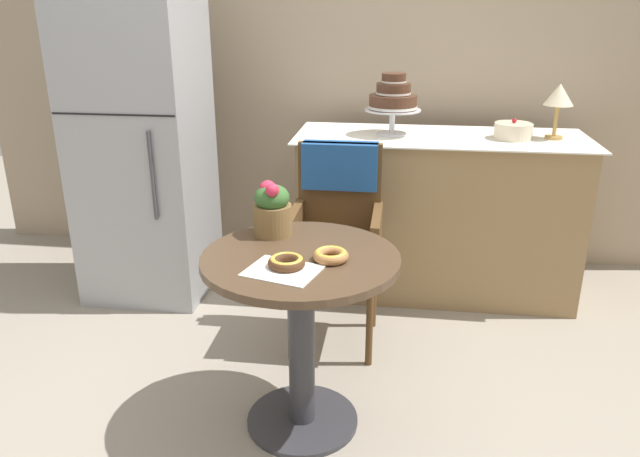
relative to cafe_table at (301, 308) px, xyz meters
The scene contains 13 objects.
ground_plane 0.51m from the cafe_table, ahead, with size 8.00×8.00×0.00m, color gray.
back_wall 2.03m from the cafe_table, 90.00° to the left, with size 4.80×0.10×2.70m, color tan.
cafe_table is the anchor object (origin of this frame).
wicker_chair 0.74m from the cafe_table, 85.65° to the left, with size 0.42×0.45×0.95m.
paper_napkin 0.26m from the cafe_table, 104.47° to the right, with size 0.24×0.19×0.00m, color white.
donut_front 0.26m from the cafe_table, 104.88° to the right, with size 0.13×0.13×0.04m.
donut_mid 0.26m from the cafe_table, 14.70° to the right, with size 0.13×0.13×0.04m.
flower_vase 0.40m from the cafe_table, 125.84° to the left, with size 0.15×0.15×0.22m.
display_counter 1.41m from the cafe_table, 67.07° to the left, with size 1.56×0.62×0.90m.
tiered_cake_stand 1.45m from the cafe_table, 77.67° to the left, with size 0.30×0.30×0.33m.
round_layer_cake 1.63m from the cafe_table, 54.44° to the left, with size 0.20×0.20×0.11m.
table_lamp 1.83m from the cafe_table, 49.21° to the left, with size 0.15×0.15×0.28m.
refrigerator 1.56m from the cafe_table, 133.67° to the left, with size 0.64×0.63×1.70m.
Camera 1 is at (0.34, -1.97, 1.57)m, focal length 34.00 mm.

